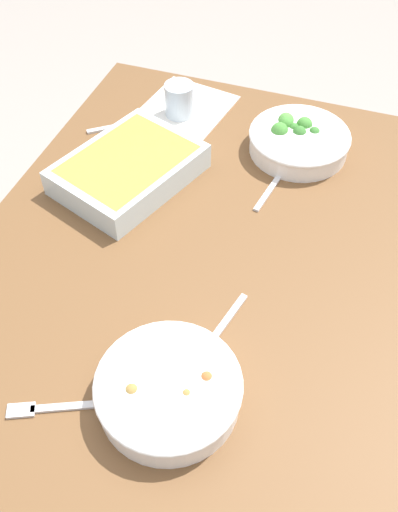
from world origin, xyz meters
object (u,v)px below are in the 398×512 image
baking_dish (128,168)px  drink_cup (179,102)px  broccoli_bowl (298,140)px  spoon_by_broccoli (277,179)px  fork_on_table (54,408)px  spoon_by_stew (213,339)px  spoon_spare (133,123)px  stew_bowl (169,390)px

baking_dish → drink_cup: bearing=175.7°
broccoli_bowl → spoon_by_broccoli: 0.12m
baking_dish → fork_on_table: bearing=11.2°
spoon_by_stew → spoon_spare: bearing=-144.3°
fork_on_table → drink_cup: bearing=-173.8°
spoon_by_broccoli → fork_on_table: (0.65, -0.20, -0.00)m
stew_bowl → spoon_by_stew: bearing=166.8°
broccoli_bowl → baking_dish: broccoli_bowl is taller
baking_dish → drink_cup: (-0.26, 0.02, 0.00)m
spoon_spare → fork_on_table: size_ratio=0.89×
spoon_spare → fork_on_table: (0.73, 0.18, -0.00)m
drink_cup → spoon_by_broccoli: (0.16, 0.29, -0.03)m
stew_bowl → spoon_by_broccoli: stew_bowl is taller
spoon_by_broccoli → spoon_spare: (-0.08, -0.38, 0.00)m
stew_bowl → spoon_spare: stew_bowl is taller
baking_dish → spoon_by_broccoli: size_ratio=2.03×
broccoli_bowl → fork_on_table: 0.80m
drink_cup → spoon_spare: size_ratio=0.57×
broccoli_bowl → baking_dish: 0.40m
stew_bowl → spoon_by_stew: stew_bowl is taller
spoon_by_stew → fork_on_table: spoon_by_stew is taller
broccoli_bowl → spoon_by_broccoli: bearing=-8.7°
spoon_by_broccoli → spoon_spare: same height
broccoli_bowl → spoon_spare: broccoli_bowl is taller
spoon_spare → broccoli_bowl: bearing=94.6°
stew_bowl → spoon_by_broccoli: (-0.57, 0.03, -0.03)m
stew_bowl → drink_cup: (-0.73, -0.25, 0.01)m
spoon_by_broccoli → spoon_by_stew: bearing=-0.5°
drink_cup → spoon_by_stew: size_ratio=0.49×
broccoli_bowl → spoon_by_stew: bearing=-2.2°
spoon_by_stew → fork_on_table: 0.28m
drink_cup → fork_on_table: drink_cup is taller
drink_cup → baking_dish: bearing=-4.3°
broccoli_bowl → drink_cup: drink_cup is taller
spoon_by_broccoli → baking_dish: bearing=-71.0°
drink_cup → spoon_by_broccoli: drink_cup is taller
broccoli_bowl → spoon_by_stew: 0.56m
drink_cup → spoon_spare: bearing=-52.4°
spoon_by_broccoli → drink_cup: bearing=-118.6°
broccoli_bowl → spoon_spare: size_ratio=1.54×
stew_bowl → fork_on_table: (0.07, -0.17, -0.03)m
drink_cup → fork_on_table: bearing=6.2°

